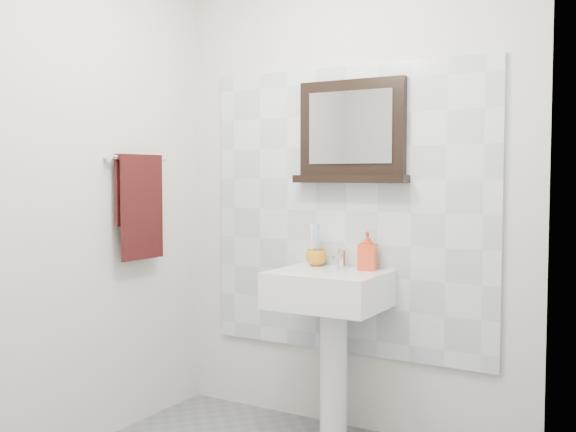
% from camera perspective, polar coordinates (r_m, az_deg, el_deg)
% --- Properties ---
extents(back_wall, '(2.00, 0.01, 2.50)m').
position_cam_1_polar(back_wall, '(3.54, 5.08, 2.06)').
color(back_wall, silver).
rests_on(back_wall, ground).
extents(left_wall, '(0.01, 2.20, 2.50)m').
position_cam_1_polar(left_wall, '(3.28, -19.71, 1.76)').
color(left_wall, silver).
rests_on(left_wall, ground).
extents(right_wall, '(0.01, 2.20, 2.50)m').
position_cam_1_polar(right_wall, '(2.17, 16.59, 1.05)').
color(right_wall, silver).
rests_on(right_wall, ground).
extents(splashback, '(1.60, 0.02, 1.50)m').
position_cam_1_polar(splashback, '(3.54, 4.99, 0.43)').
color(splashback, silver).
rests_on(splashback, back_wall).
extents(pedestal_sink, '(0.55, 0.44, 0.96)m').
position_cam_1_polar(pedestal_sink, '(3.40, 3.54, -7.74)').
color(pedestal_sink, white).
rests_on(pedestal_sink, ground).
extents(toothbrush_cup, '(0.14, 0.14, 0.09)m').
position_cam_1_polar(toothbrush_cup, '(3.55, 2.38, -3.55)').
color(toothbrush_cup, orange).
rests_on(toothbrush_cup, pedestal_sink).
extents(toothbrushes, '(0.05, 0.04, 0.21)m').
position_cam_1_polar(toothbrushes, '(3.54, 2.37, -2.26)').
color(toothbrushes, white).
rests_on(toothbrushes, toothbrush_cup).
extents(soap_dispenser, '(0.10, 0.11, 0.20)m').
position_cam_1_polar(soap_dispenser, '(3.41, 6.75, -2.93)').
color(soap_dispenser, red).
rests_on(soap_dispenser, pedestal_sink).
extents(framed_mirror, '(0.62, 0.11, 0.53)m').
position_cam_1_polar(framed_mirror, '(3.50, 5.43, 6.90)').
color(framed_mirror, black).
rests_on(framed_mirror, back_wall).
extents(towel_bar, '(0.07, 0.40, 0.03)m').
position_cam_1_polar(towel_bar, '(3.62, -12.57, 4.79)').
color(towel_bar, silver).
rests_on(towel_bar, left_wall).
extents(hand_towel, '(0.06, 0.30, 0.55)m').
position_cam_1_polar(hand_towel, '(3.61, -12.44, 1.46)').
color(hand_towel, black).
rests_on(hand_towel, towel_bar).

